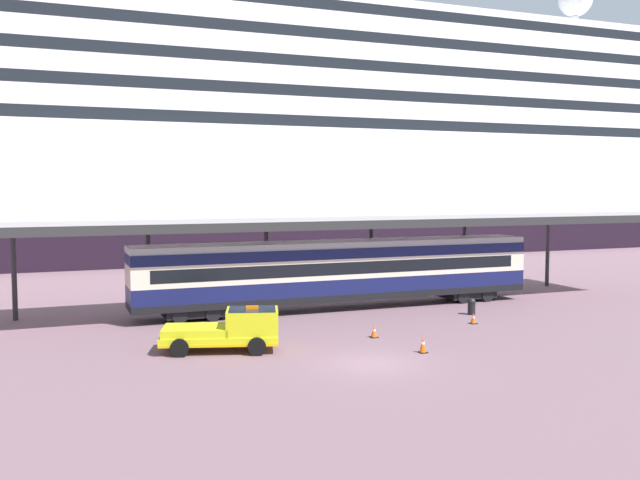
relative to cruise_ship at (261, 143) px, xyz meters
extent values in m
plane|color=#6E525B|center=(-11.33, -53.51, -12.41)|extent=(400.00, 400.00, 0.00)
cube|color=black|center=(-0.02, 0.01, -10.59)|extent=(163.54, 30.31, 3.66)
cube|color=white|center=(-0.02, 0.01, -4.49)|extent=(163.54, 30.31, 8.53)
cube|color=white|center=(-0.02, 0.01, 1.29)|extent=(150.46, 27.88, 3.03)
cube|color=black|center=(-0.02, -13.88, 1.44)|extent=(143.92, 0.12, 1.09)
cube|color=white|center=(-0.02, 0.01, 4.31)|extent=(144.44, 26.77, 3.03)
cube|color=black|center=(-0.02, -13.32, 4.47)|extent=(138.16, 0.12, 1.09)
cube|color=white|center=(-0.02, 0.01, 7.34)|extent=(138.42, 25.65, 3.03)
cube|color=black|center=(-0.02, -12.77, 7.49)|extent=(132.41, 0.12, 1.09)
cube|color=white|center=(-0.02, 0.01, 10.37)|extent=(132.41, 24.54, 3.03)
cube|color=black|center=(-0.02, -12.21, 10.52)|extent=(126.65, 0.12, 1.09)
cube|color=white|center=(-0.02, 0.01, 13.40)|extent=(126.39, 23.42, 3.03)
cube|color=black|center=(-0.02, -11.65, 13.55)|extent=(120.89, 0.12, 1.09)
cylinder|color=white|center=(45.78, 0.01, 16.76)|extent=(1.00, 1.00, 3.70)
sphere|color=white|center=(45.78, 0.01, 20.92)|extent=(4.62, 4.62, 4.62)
cube|color=#B9B9B9|center=(-7.40, -40.46, -6.86)|extent=(43.35, 6.15, 0.25)
cube|color=#2A2A2A|center=(-7.40, -43.44, -7.23)|extent=(43.35, 0.20, 0.50)
cylinder|color=#2A2A2A|center=(-25.47, -37.79, -9.70)|extent=(0.28, 0.28, 5.43)
cylinder|color=#2A2A2A|center=(-18.24, -37.79, -9.70)|extent=(0.28, 0.28, 5.43)
cylinder|color=#2A2A2A|center=(-11.02, -37.79, -9.70)|extent=(0.28, 0.28, 5.43)
cylinder|color=#2A2A2A|center=(-3.79, -37.79, -9.70)|extent=(0.28, 0.28, 5.43)
cylinder|color=#2A2A2A|center=(3.44, -37.79, -9.70)|extent=(0.28, 0.28, 5.43)
cylinder|color=#2A2A2A|center=(10.66, -37.79, -9.70)|extent=(0.28, 0.28, 5.43)
cube|color=black|center=(-7.40, -40.96, -11.56)|extent=(24.73, 2.80, 0.40)
cube|color=#141947|center=(-7.40, -40.96, -10.91)|extent=(24.73, 2.80, 0.90)
cube|color=beige|center=(-7.40, -40.96, -9.86)|extent=(24.73, 2.80, 1.20)
cube|color=black|center=(-7.40, -42.33, -9.81)|extent=(22.76, 0.08, 0.72)
cube|color=#141947|center=(-7.40, -40.96, -8.96)|extent=(24.73, 2.80, 0.60)
cube|color=#B0B0B0|center=(-7.40, -40.96, -8.48)|extent=(24.73, 2.69, 0.36)
cube|color=black|center=(-16.31, -40.96, -11.96)|extent=(3.20, 2.35, 0.50)
cylinder|color=black|center=(-17.21, -42.14, -11.99)|extent=(0.84, 0.12, 0.84)
cylinder|color=black|center=(-15.41, -42.14, -11.99)|extent=(0.84, 0.12, 0.84)
cube|color=black|center=(1.50, -40.96, -11.96)|extent=(3.20, 2.35, 0.50)
cylinder|color=black|center=(0.60, -42.14, -11.99)|extent=(0.84, 0.12, 0.84)
cylinder|color=black|center=(2.40, -42.14, -11.99)|extent=(0.84, 0.12, 0.84)
cube|color=yellow|center=(-16.66, -48.99, -11.83)|extent=(5.56, 3.43, 0.36)
cube|color=#F2B20C|center=(-16.66, -48.99, -11.96)|extent=(5.56, 3.45, 0.12)
cube|color=yellow|center=(-15.27, -49.42, -11.10)|extent=(2.75, 2.50, 1.10)
cube|color=#19232D|center=(-15.27, -49.42, -10.75)|extent=(2.53, 2.37, 0.44)
cube|color=orange|center=(-15.27, -49.42, -10.47)|extent=(0.59, 0.35, 0.16)
cube|color=yellow|center=(-17.66, -48.69, -11.47)|extent=(3.34, 2.68, 0.36)
cylinder|color=black|center=(-14.78, -48.52, -12.01)|extent=(0.84, 0.47, 0.80)
cylinder|color=black|center=(-15.36, -50.43, -12.01)|extent=(0.84, 0.47, 0.80)
cylinder|color=black|center=(-17.96, -47.55, -12.01)|extent=(0.84, 0.47, 0.80)
cylinder|color=black|center=(-18.55, -49.47, -12.01)|extent=(0.84, 0.47, 0.80)
cube|color=black|center=(-9.02, -49.04, -12.39)|extent=(0.36, 0.36, 0.04)
cone|color=#EA590F|center=(-9.02, -49.04, -12.09)|extent=(0.30, 0.30, 0.57)
cylinder|color=white|center=(-9.02, -49.04, -12.06)|extent=(0.17, 0.17, 0.08)
cube|color=black|center=(-2.55, -47.90, -12.39)|extent=(0.36, 0.36, 0.04)
cone|color=#EA590F|center=(-2.55, -47.90, -12.10)|extent=(0.30, 0.30, 0.55)
cylinder|color=white|center=(-2.55, -47.90, -12.07)|extent=(0.17, 0.17, 0.08)
cube|color=black|center=(-8.38, -52.65, -12.39)|extent=(0.36, 0.36, 0.04)
cone|color=#EA590F|center=(-8.38, -52.65, -12.02)|extent=(0.30, 0.30, 0.71)
cylinder|color=white|center=(-8.38, -52.65, -11.98)|extent=(0.17, 0.17, 0.10)
cylinder|color=black|center=(-1.11, -45.57, -12.06)|extent=(0.44, 0.44, 0.70)
sphere|color=black|center=(-1.11, -45.57, -11.69)|extent=(0.48, 0.48, 0.48)
camera|label=1|loc=(-23.77, -79.24, -5.07)|focal=39.14mm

